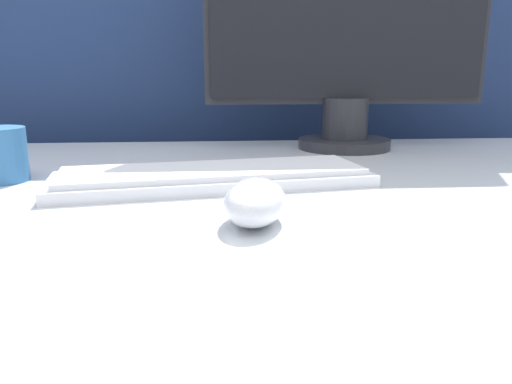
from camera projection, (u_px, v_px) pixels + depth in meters
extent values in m
cube|color=navy|center=(218.00, 131.00, 1.24)|extent=(5.00, 0.03, 1.46)
ellipsoid|color=white|center=(258.00, 202.00, 0.51)|extent=(0.08, 0.12, 0.05)
cube|color=white|center=(216.00, 179.00, 0.68)|extent=(0.45, 0.21, 0.02)
cube|color=silver|center=(216.00, 171.00, 0.68)|extent=(0.42, 0.18, 0.01)
cylinder|color=#28282D|center=(346.00, 144.00, 1.00)|extent=(0.18, 0.18, 0.02)
cylinder|color=#28282D|center=(347.00, 118.00, 0.99)|extent=(0.09, 0.09, 0.08)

